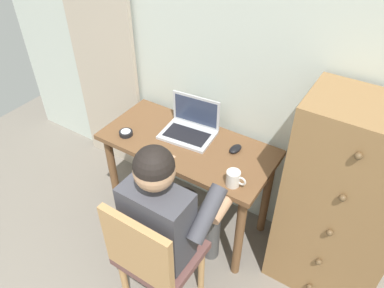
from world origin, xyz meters
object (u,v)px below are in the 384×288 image
(computer_mouse, at_px, (235,149))
(coffee_mug, at_px, (234,178))
(chair, at_px, (153,256))
(person_seated, at_px, (172,212))
(dresser, at_px, (341,206))
(laptop, at_px, (190,127))
(desk_clock, at_px, (126,133))
(desk, at_px, (187,157))

(computer_mouse, height_order, coffee_mug, coffee_mug)
(coffee_mug, bearing_deg, chair, -113.34)
(person_seated, bearing_deg, computer_mouse, 81.73)
(dresser, distance_m, laptop, 1.03)
(desk_clock, bearing_deg, computer_mouse, 19.44)
(laptop, bearing_deg, computer_mouse, -1.18)
(person_seated, xyz_separation_m, laptop, (-0.26, 0.59, 0.12))
(laptop, height_order, coffee_mug, laptop)
(person_seated, bearing_deg, desk, 113.84)
(desk, relative_size, coffee_mug, 9.52)
(dresser, xyz_separation_m, computer_mouse, (-0.68, 0.02, 0.10))
(dresser, relative_size, coffee_mug, 11.01)
(desk, relative_size, computer_mouse, 11.42)
(desk, relative_size, person_seated, 0.95)
(dresser, relative_size, laptop, 3.65)
(desk, xyz_separation_m, computer_mouse, (0.30, 0.09, 0.14))
(chair, distance_m, laptop, 0.86)
(chair, distance_m, computer_mouse, 0.81)
(chair, bearing_deg, dresser, 44.05)
(chair, bearing_deg, person_seated, 89.52)
(person_seated, relative_size, desk_clock, 13.38)
(person_seated, distance_m, coffee_mug, 0.39)
(dresser, relative_size, computer_mouse, 13.22)
(person_seated, bearing_deg, laptop, 113.51)
(desk, height_order, coffee_mug, coffee_mug)
(desk, bearing_deg, chair, -72.32)
(laptop, bearing_deg, dresser, -1.54)
(dresser, height_order, coffee_mug, dresser)
(computer_mouse, xyz_separation_m, desk_clock, (-0.69, -0.24, -0.00))
(desk, distance_m, coffee_mug, 0.49)
(desk_clock, bearing_deg, chair, -40.92)
(laptop, relative_size, computer_mouse, 3.62)
(desk, xyz_separation_m, person_seated, (0.22, -0.49, 0.06))
(desk, bearing_deg, laptop, 111.90)
(chair, height_order, coffee_mug, chair)
(dresser, xyz_separation_m, coffee_mug, (-0.56, -0.25, 0.13))
(computer_mouse, relative_size, coffee_mug, 0.83)
(laptop, distance_m, desk_clock, 0.43)
(computer_mouse, bearing_deg, chair, -87.42)
(desk, xyz_separation_m, desk_clock, (-0.39, -0.15, 0.14))
(desk, distance_m, laptop, 0.21)
(dresser, distance_m, person_seated, 0.95)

